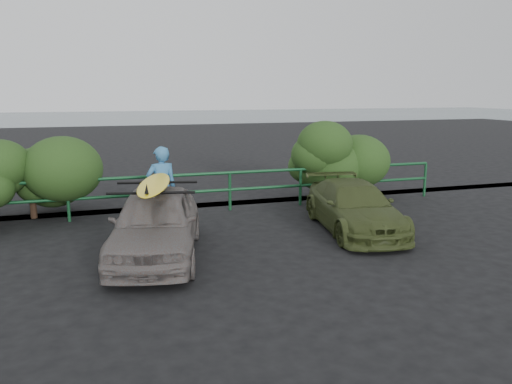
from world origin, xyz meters
TOP-DOWN VIEW (x-y plane):
  - ground at (0.00, 0.00)m, footprint 80.00×80.00m
  - ocean at (0.00, 60.00)m, footprint 200.00×200.00m
  - guardrail at (0.00, 5.00)m, footprint 14.00×0.08m
  - shrub_right at (5.00, 5.50)m, footprint 3.20×2.40m
  - sedan at (-1.27, 1.76)m, footprint 2.35×4.10m
  - olive_vehicle at (3.18, 2.29)m, footprint 2.05×3.92m
  - man at (-0.91, 3.73)m, footprint 0.74×0.54m
  - roof_rack at (-1.27, 1.76)m, footprint 1.74×1.39m
  - surfboard at (-1.27, 1.76)m, footprint 1.06×2.59m

SIDE VIEW (x-z plane):
  - ground at x=0.00m, z-range 0.00..0.00m
  - ocean at x=0.00m, z-range 0.00..0.00m
  - guardrail at x=0.00m, z-range 0.00..1.04m
  - olive_vehicle at x=3.18m, z-range 0.00..1.08m
  - sedan at x=-1.27m, z-range 0.00..1.31m
  - man at x=-0.91m, z-range 0.00..1.89m
  - shrub_right at x=5.00m, z-range 0.00..2.08m
  - roof_rack at x=-1.27m, z-range 1.31..1.36m
  - surfboard at x=-1.27m, z-range 1.36..1.44m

